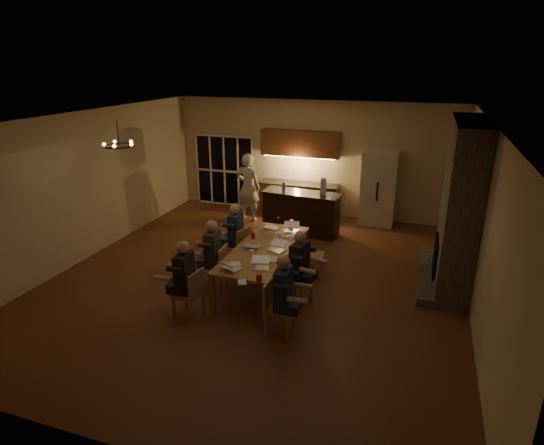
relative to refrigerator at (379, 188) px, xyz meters
The scene contains 44 objects.
floor 4.67m from the refrigerator, 114.60° to the right, with size 9.00×9.00×0.00m, color brown.
back_wall 2.03m from the refrigerator, 168.98° to the left, with size 8.00×0.04×3.20m, color tan.
left_wall 7.25m from the refrigerator, 144.97° to the right, with size 0.04×9.00×3.20m, color tan.
right_wall 4.70m from the refrigerator, 62.94° to the right, with size 0.04×9.00×3.20m, color tan.
ceiling 5.08m from the refrigerator, 114.60° to the right, with size 8.00×9.00×0.04m, color white.
french_doors 4.61m from the refrigerator, behind, with size 1.86×0.08×2.10m, color black.
fireplace 3.51m from the refrigerator, 58.61° to the right, with size 0.58×2.50×3.20m, color #64574F.
kitchenette 2.21m from the refrigerator, behind, with size 2.24×0.68×2.40m, color brown, non-canonical shape.
refrigerator is the anchor object (origin of this frame).
dining_table 4.60m from the refrigerator, 112.03° to the right, with size 1.10×2.79×0.75m, color #A16D40.
bar_island 2.24m from the refrigerator, 143.22° to the right, with size 1.99×0.68×1.08m, color black.
chair_left_near 6.40m from the refrigerator, 113.33° to the right, with size 0.44×0.44×0.89m, color #A27551, non-canonical shape.
chair_left_mid 5.44m from the refrigerator, 118.02° to the right, with size 0.44×0.44×0.89m, color #A27551, non-canonical shape.
chair_left_far 4.49m from the refrigerator, 124.70° to the right, with size 0.44×0.44×0.89m, color #A27551, non-canonical shape.
chair_right_near 5.90m from the refrigerator, 98.63° to the right, with size 0.44×0.44×0.89m, color #A27551, non-canonical shape.
chair_right_mid 4.83m from the refrigerator, 100.59° to the right, with size 0.44×0.44×0.89m, color #A27551, non-canonical shape.
chair_right_far 3.73m from the refrigerator, 104.06° to the right, with size 0.44×0.44×0.89m, color #A27551, non-canonical shape.
person_left_near 6.36m from the refrigerator, 114.04° to the right, with size 0.60×0.60×1.38m, color #22242C, non-canonical shape.
person_right_near 5.89m from the refrigerator, 98.09° to the right, with size 0.60×0.60×1.38m, color #1B2F45, non-canonical shape.
person_left_mid 5.38m from the refrigerator, 118.75° to the right, with size 0.60×0.60×1.38m, color #3A4045, non-canonical shape.
person_right_mid 4.81m from the refrigerator, 100.34° to the right, with size 0.60×0.60×1.38m, color #22242C, non-canonical shape.
person_left_far 4.44m from the refrigerator, 125.64° to the right, with size 0.60×0.60×1.38m, color #1B2F45, non-canonical shape.
standing_person 3.49m from the refrigerator, 166.97° to the right, with size 0.68×0.45×1.87m, color silver.
chandelier 6.80m from the refrigerator, 129.31° to the right, with size 0.54×0.54×0.03m, color black.
laptop_a 5.63m from the refrigerator, 110.08° to the right, with size 0.32×0.28×0.23m, color silver, non-canonical shape.
laptop_b 5.33m from the refrigerator, 105.99° to the right, with size 0.32×0.28×0.23m, color silver, non-canonical shape.
laptop_c 4.67m from the refrigerator, 114.82° to the right, with size 0.32×0.28×0.23m, color silver, non-canonical shape.
laptop_d 4.53m from the refrigerator, 108.66° to the right, with size 0.32×0.28×0.23m, color silver, non-canonical shape.
laptop_e 3.68m from the refrigerator, 121.63° to the right, with size 0.32×0.28×0.23m, color silver, non-canonical shape.
laptop_f 3.51m from the refrigerator, 114.50° to the right, with size 0.32×0.28×0.23m, color silver, non-canonical shape.
mug_front 4.97m from the refrigerator, 111.43° to the right, with size 0.08×0.08×0.10m, color white.
mug_mid 3.96m from the refrigerator, 113.85° to the right, with size 0.09×0.09×0.10m, color white.
mug_back 4.01m from the refrigerator, 120.91° to the right, with size 0.08×0.08×0.10m, color white.
redcup_near 5.73m from the refrigerator, 103.31° to the right, with size 0.10×0.10×0.12m, color #B8160C.
redcup_mid 4.36m from the refrigerator, 118.85° to the right, with size 0.09×0.09×0.12m, color #B8160C.
redcup_far 3.24m from the refrigerator, 119.18° to the right, with size 0.09×0.09×0.12m, color #B8160C.
can_silver 5.23m from the refrigerator, 108.39° to the right, with size 0.07×0.07×0.12m, color #B2B2B7.
can_cola 3.35m from the refrigerator, 124.53° to the right, with size 0.06×0.06×0.12m, color #3F0F0C.
plate_near 4.90m from the refrigerator, 105.91° to the right, with size 0.25×0.25×0.02m, color white.
plate_left 5.52m from the refrigerator, 110.81° to the right, with size 0.26×0.26×0.02m, color white.
plate_far 3.70m from the refrigerator, 110.97° to the right, with size 0.24×0.24×0.02m, color white.
notepad 5.94m from the refrigerator, 105.28° to the right, with size 0.14×0.19×0.01m, color white.
bar_bottle 2.60m from the refrigerator, 148.94° to the right, with size 0.08×0.08×0.24m, color #99999E.
bar_blender 1.83m from the refrigerator, 131.74° to the right, with size 0.13×0.13×0.42m, color silver.
Camera 1 is at (2.96, -7.76, 4.20)m, focal length 30.00 mm.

